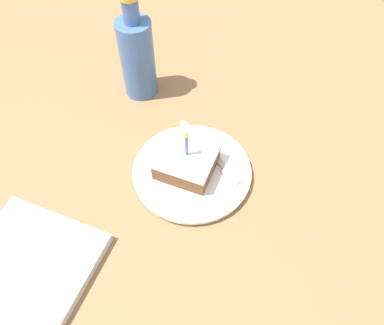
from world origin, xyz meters
The scene contains 6 objects.
ground_plane centered at (0.00, 0.00, -0.02)m, with size 2.40×2.40×0.04m.
plate centered at (-0.01, -0.02, 0.01)m, with size 0.24×0.24×0.02m.
cake_slice centered at (-0.01, -0.01, 0.04)m, with size 0.10×0.11×0.11m.
fork centered at (0.04, -0.05, 0.02)m, with size 0.12×0.18×0.00m.
bottle centered at (0.17, 0.18, 0.10)m, with size 0.08×0.08×0.25m.
marble_board centered at (-0.35, 0.16, 0.01)m, with size 0.30×0.21×0.02m.
Camera 1 is at (-0.42, -0.18, 0.63)m, focal length 35.00 mm.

